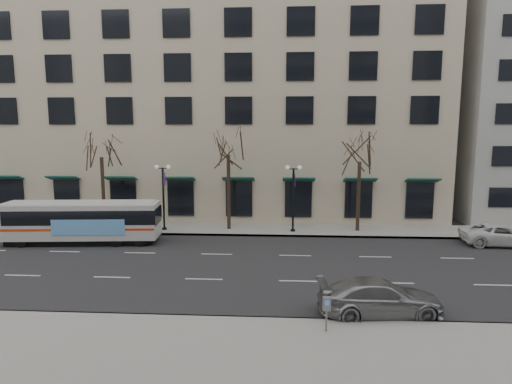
# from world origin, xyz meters

# --- Properties ---
(ground) EXTENTS (160.00, 160.00, 0.00)m
(ground) POSITION_xyz_m (0.00, 0.00, 0.00)
(ground) COLOR black
(ground) RESTS_ON ground
(sidewalk_far) EXTENTS (80.00, 4.00, 0.15)m
(sidewalk_far) POSITION_xyz_m (5.00, 9.00, 0.07)
(sidewalk_far) COLOR gray
(sidewalk_far) RESTS_ON ground
(building_hotel) EXTENTS (40.00, 20.00, 24.00)m
(building_hotel) POSITION_xyz_m (-2.00, 21.00, 12.00)
(building_hotel) COLOR #BCA88F
(building_hotel) RESTS_ON ground
(tree_far_left) EXTENTS (3.60, 3.60, 8.34)m
(tree_far_left) POSITION_xyz_m (-10.00, 8.80, 6.70)
(tree_far_left) COLOR black
(tree_far_left) RESTS_ON ground
(tree_far_mid) EXTENTS (3.60, 3.60, 8.55)m
(tree_far_mid) POSITION_xyz_m (0.00, 8.80, 6.91)
(tree_far_mid) COLOR black
(tree_far_mid) RESTS_ON ground
(tree_far_right) EXTENTS (3.60, 3.60, 8.06)m
(tree_far_right) POSITION_xyz_m (10.00, 8.80, 6.42)
(tree_far_right) COLOR black
(tree_far_right) RESTS_ON ground
(lamp_post_left) EXTENTS (1.22, 0.45, 5.21)m
(lamp_post_left) POSITION_xyz_m (-4.99, 8.20, 2.94)
(lamp_post_left) COLOR black
(lamp_post_left) RESTS_ON ground
(lamp_post_right) EXTENTS (1.22, 0.45, 5.21)m
(lamp_post_right) POSITION_xyz_m (5.01, 8.20, 2.94)
(lamp_post_right) COLOR black
(lamp_post_right) RESTS_ON ground
(city_bus) EXTENTS (10.89, 3.27, 2.91)m
(city_bus) POSITION_xyz_m (-9.77, 4.49, 1.59)
(city_bus) COLOR silver
(city_bus) RESTS_ON ground
(silver_car) EXTENTS (5.46, 2.62, 1.54)m
(silver_car) POSITION_xyz_m (8.34, -6.20, 0.77)
(silver_car) COLOR #94969B
(silver_car) RESTS_ON ground
(white_pickup) EXTENTS (5.41, 2.73, 1.47)m
(white_pickup) POSITION_xyz_m (19.25, 5.61, 0.73)
(white_pickup) COLOR silver
(white_pickup) RESTS_ON ground
(pay_station) EXTENTS (0.31, 0.22, 1.38)m
(pay_station) POSITION_xyz_m (5.86, -8.18, 1.15)
(pay_station) COLOR gray
(pay_station) RESTS_ON sidewalk_near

